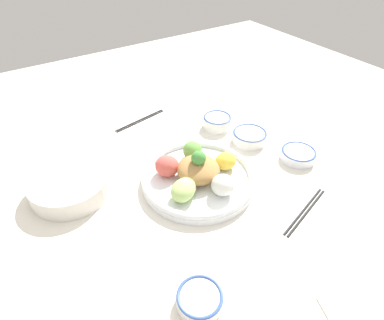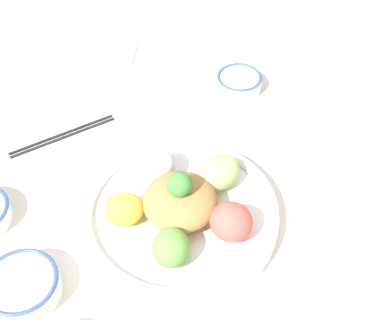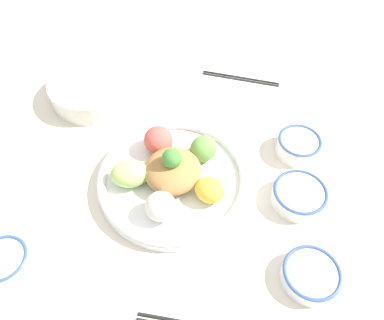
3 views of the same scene
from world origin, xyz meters
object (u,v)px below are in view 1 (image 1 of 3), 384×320
Objects in this scene: rice_bowl_plain at (249,136)px; sauce_bowl_red at (200,299)px; sauce_bowl_dark at (217,121)px; chopsticks_pair_far at (305,211)px; rice_bowl_blue at (298,154)px; salad_platter at (198,175)px; chopsticks_pair_near at (140,120)px; serving_spoon_main at (322,302)px; side_serving_bowl at (70,184)px.

sauce_bowl_red is at bearing 39.19° from rice_bowl_plain.
sauce_bowl_dark reaches higher than chopsticks_pair_far.
sauce_bowl_red is 0.58m from rice_bowl_blue.
salad_platter reaches higher than chopsticks_pair_far.
sauce_bowl_dark is 0.48× the size of chopsticks_pair_far.
sauce_bowl_red is 0.61m from rice_bowl_plain.
salad_platter is 0.41m from chopsticks_pair_near.
rice_bowl_blue is 0.86× the size of serving_spoon_main.
rice_bowl_blue reaches higher than serving_spoon_main.
sauce_bowl_dark is 0.47× the size of chopsticks_pair_near.
sauce_bowl_red reaches higher than serving_spoon_main.
side_serving_bowl is 1.03× the size of chopsticks_pair_near.
salad_platter is 3.28× the size of sauce_bowl_dark.
salad_platter is 2.88× the size of rice_bowl_plain.
side_serving_bowl is 1.77× the size of serving_spoon_main.
side_serving_bowl is 0.41m from chopsticks_pair_near.
serving_spoon_main is at bearing 79.32° from chopsticks_pair_near.
rice_bowl_blue is 0.50× the size of chopsticks_pair_near.
chopsticks_pair_far is at bearing 158.70° from serving_spoon_main.
rice_bowl_blue is at bearing 109.72° from sauce_bowl_dark.
chopsticks_pair_far reaches higher than serving_spoon_main.
rice_bowl_blue is at bearing -157.44° from sauce_bowl_red.
chopsticks_pair_near is (0.26, -0.33, -0.02)m from rice_bowl_plain.
sauce_bowl_dark reaches higher than rice_bowl_blue.
salad_platter reaches higher than rice_bowl_blue.
chopsticks_pair_far is (-0.18, 0.26, -0.03)m from salad_platter.
rice_bowl_blue is 0.31m from sauce_bowl_dark.
sauce_bowl_red is 0.39m from chopsticks_pair_far.
serving_spoon_main is (-0.01, 0.45, -0.03)m from salad_platter.
sauce_bowl_red is at bearing 22.56° from rice_bowl_blue.
salad_platter is at bearing 153.05° from side_serving_bowl.
chopsticks_pair_near is at bearing -91.39° from salad_platter.
rice_bowl_blue is at bearing 112.44° from rice_bowl_plain.
sauce_bowl_red is 0.44× the size of chopsticks_pair_near.
sauce_bowl_red is at bearing 104.34° from side_serving_bowl.
side_serving_bowl reaches higher than rice_bowl_blue.
chopsticks_pair_near is 1.72× the size of serving_spoon_main.
sauce_bowl_red reaches higher than chopsticks_pair_near.
sauce_bowl_dark is at bearing 127.39° from chopsticks_pair_near.
rice_bowl_blue is 0.49m from serving_spoon_main.
rice_bowl_blue is 0.52× the size of chopsticks_pair_far.
rice_bowl_blue is at bearing -147.92° from chopsticks_pair_far.
sauce_bowl_red is 0.84× the size of rice_bowl_plain.
serving_spoon_main is (0.32, 0.36, -0.02)m from rice_bowl_blue.
salad_platter reaches higher than sauce_bowl_dark.
sauce_bowl_red is 0.49m from side_serving_bowl.
salad_platter is at bearing 42.67° from sauce_bowl_dark.
side_serving_bowl reaches higher than sauce_bowl_dark.
sauce_bowl_red is 0.68m from sauce_bowl_dark.
sauce_bowl_dark reaches higher than rice_bowl_plain.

